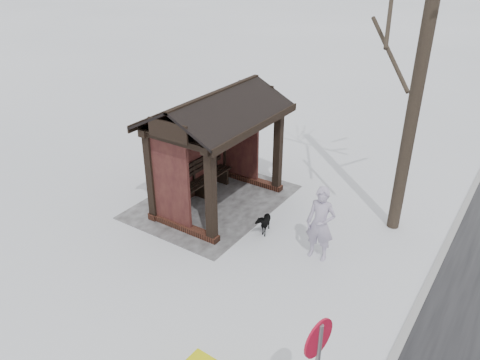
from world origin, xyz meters
name	(u,v)px	position (x,y,z in m)	size (l,w,h in m)	color
ground	(219,204)	(0.00, 0.00, 0.00)	(120.00, 120.00, 0.00)	silver
kerb	(432,277)	(0.00, 5.50, 0.01)	(120.00, 0.15, 0.06)	gray
trampled_patch	(213,201)	(0.00, -0.20, 0.01)	(4.20, 3.20, 0.02)	gray
bus_shelter	(212,126)	(0.00, -0.16, 2.17)	(3.60, 2.40, 3.09)	#391E14
pedestrian	(321,224)	(0.67, 3.20, 0.86)	(0.63, 0.41, 1.73)	#A99DB8
dog	(263,222)	(0.48, 1.67, 0.27)	(0.30, 0.65, 0.55)	black
road_sign	(317,356)	(4.59, 4.92, 1.57)	(0.55, 0.14, 2.16)	gray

